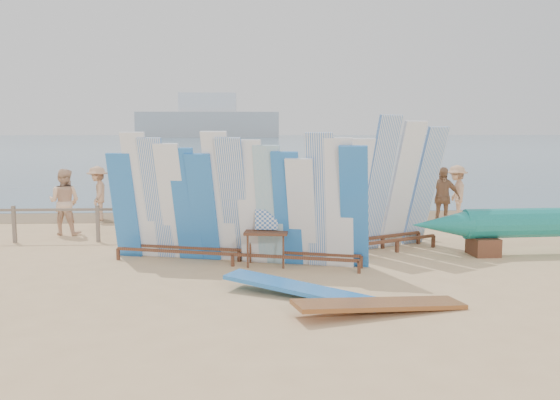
{
  "coord_description": "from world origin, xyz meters",
  "views": [
    {
      "loc": [
        1.75,
        -11.44,
        2.75
      ],
      "look_at": [
        2.42,
        2.45,
        1.07
      ],
      "focal_mm": 38.0,
      "sensor_mm": 36.0,
      "label": 1
    }
  ],
  "objects": [
    {
      "name": "flat_board_d",
      "position": [
        2.56,
        -2.0,
        0.0
      ],
      "size": [
        2.63,
        1.81,
        0.27
      ],
      "primitive_type": "cube",
      "rotation": [
        0.08,
        0.0,
        1.06
      ],
      "color": "blue",
      "rests_on": "ground"
    },
    {
      "name": "beach_chair_left",
      "position": [
        0.07,
        4.18,
        0.27
      ],
      "size": [
        0.59,
        0.61,
        0.92
      ],
      "rotation": [
        0.0,
        0.0,
        0.02
      ],
      "color": "red",
      "rests_on": "ground"
    },
    {
      "name": "ocean",
      "position": [
        0.0,
        128.0,
        0.0
      ],
      "size": [
        320.0,
        240.0,
        0.02
      ],
      "primitive_type": "cube",
      "color": "slate",
      "rests_on": "ground"
    },
    {
      "name": "beachgoer_2",
      "position": [
        -3.11,
        4.07,
        0.86
      ],
      "size": [
        0.89,
        0.53,
        1.72
      ],
      "primitive_type": "imported",
      "rotation": [
        0.0,
        0.0,
        2.99
      ],
      "color": "beige",
      "rests_on": "ground"
    },
    {
      "name": "main_surfboard_rack",
      "position": [
        1.43,
        0.45,
        1.22
      ],
      "size": [
        5.37,
        2.13,
        2.71
      ],
      "rotation": [
        0.0,
        0.0,
        -0.28
      ],
      "color": "brown",
      "rests_on": "ground"
    },
    {
      "name": "wet_sand_strip",
      "position": [
        0.0,
        7.2,
        0.0
      ],
      "size": [
        40.0,
        2.6,
        0.01
      ],
      "primitive_type": "cube",
      "color": "#7D6446",
      "rests_on": "ground"
    },
    {
      "name": "beachgoer_5",
      "position": [
        -0.59,
        5.87,
        0.88
      ],
      "size": [
        1.19,
        1.7,
        1.76
      ],
      "primitive_type": "imported",
      "rotation": [
        0.0,
        0.0,
        1.12
      ],
      "color": "beige",
      "rests_on": "ground"
    },
    {
      "name": "beachgoer_extra_0",
      "position": [
        7.92,
        5.98,
        0.83
      ],
      "size": [
        0.65,
        1.14,
        1.67
      ],
      "primitive_type": "imported",
      "rotation": [
        0.0,
        0.0,
        4.51
      ],
      "color": "tan",
      "rests_on": "ground"
    },
    {
      "name": "side_surfboard_rack",
      "position": [
        4.9,
        1.65,
        1.38
      ],
      "size": [
        2.74,
        1.94,
        3.05
      ],
      "rotation": [
        0.0,
        0.0,
        0.49
      ],
      "color": "brown",
      "rests_on": "ground"
    },
    {
      "name": "distant_ship",
      "position": [
        -12.0,
        180.0,
        5.31
      ],
      "size": [
        45.0,
        8.0,
        14.0
      ],
      "color": "#999EA3",
      "rests_on": "ocean"
    },
    {
      "name": "stroller",
      "position": [
        1.47,
        4.18,
        0.38
      ],
      "size": [
        0.59,
        0.76,
        0.95
      ],
      "rotation": [
        0.0,
        0.0,
        0.17
      ],
      "color": "red",
      "rests_on": "ground"
    },
    {
      "name": "ground",
      "position": [
        0.0,
        0.0,
        0.0
      ],
      "size": [
        160.0,
        160.0,
        0.0
      ],
      "primitive_type": "plane",
      "color": "#DDB47F",
      "rests_on": "ground"
    },
    {
      "name": "beach_chair_right",
      "position": [
        0.09,
        3.91,
        0.28
      ],
      "size": [
        0.72,
        0.74,
        0.97
      ],
      "rotation": [
        0.0,
        0.0,
        0.19
      ],
      "color": "red",
      "rests_on": "ground"
    },
    {
      "name": "beachgoer_10",
      "position": [
        7.02,
        4.6,
        0.85
      ],
      "size": [
        1.02,
        0.48,
        1.7
      ],
      "primitive_type": "imported",
      "rotation": [
        0.0,
        0.0,
        6.23
      ],
      "color": "#8C6042",
      "rests_on": "ground"
    },
    {
      "name": "flat_board_c",
      "position": [
        3.68,
        -2.88,
        0.0
      ],
      "size": [
        2.75,
        1.23,
        0.25
      ],
      "primitive_type": "cube",
      "rotation": [
        0.07,
        0.0,
        1.83
      ],
      "color": "brown",
      "rests_on": "ground"
    },
    {
      "name": "beachgoer_7",
      "position": [
        2.25,
        5.71,
        0.9
      ],
      "size": [
        0.66,
        0.36,
        1.81
      ],
      "primitive_type": "imported",
      "rotation": [
        0.0,
        0.0,
        0.0
      ],
      "color": "#8C6042",
      "rests_on": "ground"
    },
    {
      "name": "beachgoer_3",
      "position": [
        -2.86,
        6.46,
        0.82
      ],
      "size": [
        0.61,
        1.12,
        1.64
      ],
      "primitive_type": "imported",
      "rotation": [
        0.0,
        0.0,
        4.88
      ],
      "color": "tan",
      "rests_on": "ground"
    },
    {
      "name": "beachgoer_4",
      "position": [
        -0.43,
        5.13,
        0.89
      ],
      "size": [
        0.68,
        1.12,
        1.78
      ],
      "primitive_type": "imported",
      "rotation": [
        0.0,
        0.0,
        1.33
      ],
      "color": "#8C6042",
      "rests_on": "ground"
    },
    {
      "name": "beachgoer_9",
      "position": [
        4.77,
        5.89,
        0.91
      ],
      "size": [
        1.28,
        0.93,
        1.83
      ],
      "primitive_type": "imported",
      "rotation": [
        0.0,
        0.0,
        5.86
      ],
      "color": "tan",
      "rests_on": "ground"
    },
    {
      "name": "fence",
      "position": [
        0.0,
        3.0,
        0.63
      ],
      "size": [
        12.08,
        0.08,
        0.9
      ],
      "color": "#7B6C5D",
      "rests_on": "ground"
    },
    {
      "name": "vendor_table",
      "position": [
        2.04,
        0.27,
        0.38
      ],
      "size": [
        0.92,
        0.7,
        1.14
      ],
      "rotation": [
        0.0,
        0.0,
        -0.11
      ],
      "color": "brown",
      "rests_on": "ground"
    }
  ]
}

